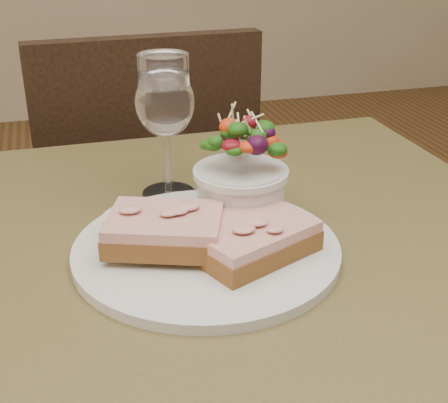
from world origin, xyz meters
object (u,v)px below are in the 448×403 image
object	(u,v)px
chair_far	(144,282)
sandwich_back	(165,229)
sandwich_front	(250,237)
ramekin	(137,229)
wine_glass	(165,106)
cafe_table	(222,323)
salad_bowl	(241,170)
dinner_plate	(206,249)

from	to	relation	value
chair_far	sandwich_back	bearing A→B (deg)	82.79
sandwich_front	sandwich_back	distance (m)	0.09
ramekin	wine_glass	distance (m)	0.19
cafe_table	salad_bowl	distance (m)	0.19
dinner_plate	ramekin	distance (m)	0.08
chair_far	dinner_plate	world-z (taller)	chair_far
sandwich_back	wine_glass	bearing A→B (deg)	98.29
sandwich_front	wine_glass	size ratio (longest dim) A/B	0.89
sandwich_back	wine_glass	size ratio (longest dim) A/B	0.84
dinner_plate	wine_glass	size ratio (longest dim) A/B	1.70
chair_far	sandwich_front	distance (m)	0.85
chair_far	salad_bowl	xyz separation A→B (m)	(0.04, -0.61, 0.53)
cafe_table	sandwich_back	xyz separation A→B (m)	(-0.06, -0.00, 0.14)
sandwich_back	cafe_table	bearing A→B (deg)	22.31
chair_far	wine_glass	xyz separation A→B (m)	(-0.03, -0.50, 0.58)
sandwich_front	ramekin	distance (m)	0.13
chair_far	ramekin	distance (m)	0.82
wine_glass	salad_bowl	bearing A→B (deg)	-58.36
dinner_plate	cafe_table	bearing A→B (deg)	11.79
sandwich_back	ramekin	bearing A→B (deg)	165.95
sandwich_back	wine_glass	world-z (taller)	wine_glass
sandwich_front	salad_bowl	bearing A→B (deg)	56.06
cafe_table	dinner_plate	xyz separation A→B (m)	(-0.02, -0.00, 0.11)
dinner_plate	ramekin	size ratio (longest dim) A/B	4.38
sandwich_back	salad_bowl	xyz separation A→B (m)	(0.10, 0.06, 0.03)
sandwich_front	sandwich_back	world-z (taller)	sandwich_back
chair_far	sandwich_back	distance (m)	0.84
sandwich_back	sandwich_front	bearing A→B (deg)	1.83
wine_glass	chair_far	bearing A→B (deg)	87.08
sandwich_front	sandwich_back	size ratio (longest dim) A/B	1.06
dinner_plate	salad_bowl	world-z (taller)	salad_bowl
cafe_table	sandwich_front	xyz separation A→B (m)	(0.02, -0.03, 0.13)
sandwich_front	sandwich_back	xyz separation A→B (m)	(-0.09, 0.03, 0.01)
cafe_table	chair_far	distance (m)	0.76
ramekin	chair_far	bearing A→B (deg)	82.12
cafe_table	wine_glass	bearing A→B (deg)	99.76
chair_far	ramekin	world-z (taller)	chair_far
dinner_plate	wine_glass	bearing A→B (deg)	93.01
sandwich_front	wine_glass	distance (m)	0.22
cafe_table	chair_far	world-z (taller)	chair_far
sandwich_front	chair_far	bearing A→B (deg)	68.75
dinner_plate	salad_bowl	distance (m)	0.11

